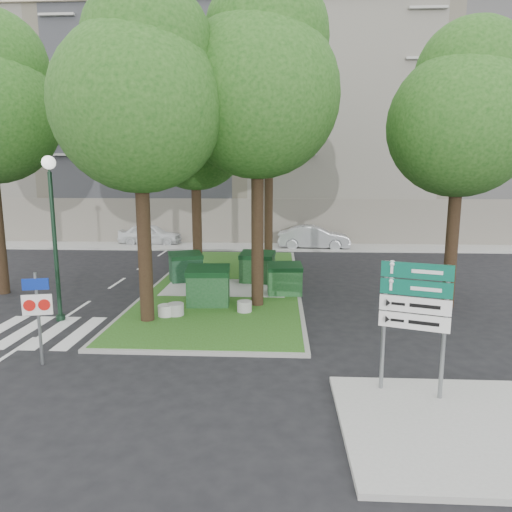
# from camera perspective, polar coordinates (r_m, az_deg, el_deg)

# --- Properties ---
(ground) EXTENTS (120.00, 120.00, 0.00)m
(ground) POSITION_cam_1_polar(r_m,az_deg,el_deg) (12.87, -9.99, -11.91)
(ground) COLOR black
(ground) RESTS_ON ground
(median_island) EXTENTS (6.00, 16.00, 0.12)m
(median_island) POSITION_cam_1_polar(r_m,az_deg,el_deg) (20.30, -3.56, -3.42)
(median_island) COLOR #284C15
(median_island) RESTS_ON ground
(median_kerb) EXTENTS (6.30, 16.30, 0.10)m
(median_kerb) POSITION_cam_1_polar(r_m,az_deg,el_deg) (20.31, -3.56, -3.44)
(median_kerb) COLOR gray
(median_kerb) RESTS_ON ground
(sidewalk_corner) EXTENTS (5.00, 4.00, 0.12)m
(sidewalk_corner) POSITION_cam_1_polar(r_m,az_deg,el_deg) (10.09, 25.59, -18.89)
(sidewalk_corner) COLOR #999993
(sidewalk_corner) RESTS_ON ground
(building_sidewalk) EXTENTS (42.00, 3.00, 0.12)m
(building_sidewalk) POSITION_cam_1_polar(r_m,az_deg,el_deg) (30.61, -2.25, 1.16)
(building_sidewalk) COLOR #999993
(building_sidewalk) RESTS_ON ground
(zebra_crossing) EXTENTS (5.00, 3.00, 0.01)m
(zebra_crossing) POSITION_cam_1_polar(r_m,az_deg,el_deg) (15.42, -22.57, -8.78)
(zebra_crossing) COLOR silver
(zebra_crossing) RESTS_ON ground
(apartment_building) EXTENTS (41.00, 12.00, 16.00)m
(apartment_building) POSITION_cam_1_polar(r_m,az_deg,el_deg) (37.86, -1.26, 14.92)
(apartment_building) COLOR #CAB297
(apartment_building) RESTS_ON ground
(tree_median_near_left) EXTENTS (5.20, 5.20, 10.53)m
(tree_median_near_left) POSITION_cam_1_polar(r_m,az_deg,el_deg) (15.00, -14.15, 19.50)
(tree_median_near_left) COLOR black
(tree_median_near_left) RESTS_ON ground
(tree_median_near_right) EXTENTS (5.60, 5.60, 11.46)m
(tree_median_near_right) POSITION_cam_1_polar(r_m,az_deg,el_deg) (16.50, 0.54, 21.25)
(tree_median_near_right) COLOR black
(tree_median_near_right) RESTS_ON ground
(tree_median_mid) EXTENTS (4.80, 4.80, 9.99)m
(tree_median_mid) POSITION_cam_1_polar(r_m,az_deg,el_deg) (21.12, -7.39, 15.94)
(tree_median_mid) COLOR black
(tree_median_mid) RESTS_ON ground
(tree_median_far) EXTENTS (5.80, 5.80, 11.93)m
(tree_median_far) POSITION_cam_1_polar(r_m,az_deg,el_deg) (23.94, 1.87, 18.54)
(tree_median_far) COLOR black
(tree_median_far) RESTS_ON ground
(tree_street_right) EXTENTS (5.00, 5.00, 10.06)m
(tree_street_right) POSITION_cam_1_polar(r_m,az_deg,el_deg) (17.96, 24.54, 16.22)
(tree_street_right) COLOR black
(tree_street_right) RESTS_ON ground
(dumpster_a) EXTENTS (1.69, 1.46, 1.32)m
(dumpster_a) POSITION_cam_1_polar(r_m,az_deg,el_deg) (20.59, -8.76, -1.36)
(dumpster_a) COLOR #0D321A
(dumpster_a) RESTS_ON median_island
(dumpster_b) EXTENTS (1.61, 1.17, 1.44)m
(dumpster_b) POSITION_cam_1_polar(r_m,az_deg,el_deg) (16.69, -5.98, -3.76)
(dumpster_b) COLOR #103916
(dumpster_b) RESTS_ON median_island
(dumpster_c) EXTENTS (1.62, 1.25, 1.38)m
(dumpster_c) POSITION_cam_1_polar(r_m,az_deg,el_deg) (20.11, 0.17, -1.42)
(dumpster_c) COLOR #0F3513
(dumpster_c) RESTS_ON median_island
(dumpster_d) EXTENTS (1.43, 1.06, 1.26)m
(dumpster_d) POSITION_cam_1_polar(r_m,az_deg,el_deg) (18.11, 3.59, -2.90)
(dumpster_d) COLOR #15461B
(dumpster_d) RESTS_ON median_island
(bollard_left) EXTENTS (0.52, 0.52, 0.37)m
(bollard_left) POSITION_cam_1_polar(r_m,az_deg,el_deg) (15.71, -11.21, -6.70)
(bollard_left) COLOR #B0B0AA
(bollard_left) RESTS_ON median_island
(bollard_right) EXTENTS (0.51, 0.51, 0.37)m
(bollard_right) POSITION_cam_1_polar(r_m,az_deg,el_deg) (15.91, -1.46, -6.30)
(bollard_right) COLOR #979692
(bollard_right) RESTS_ON median_island
(bollard_mid) EXTENTS (0.56, 0.56, 0.40)m
(bollard_mid) POSITION_cam_1_polar(r_m,az_deg,el_deg) (15.74, -10.01, -6.57)
(bollard_mid) COLOR gray
(bollard_mid) RESTS_ON median_island
(litter_bin) EXTENTS (0.36, 0.36, 0.62)m
(litter_bin) POSITION_cam_1_polar(r_m,az_deg,el_deg) (21.67, 4.03, -1.56)
(litter_bin) COLOR gold
(litter_bin) RESTS_ON median_island
(street_lamp) EXTENTS (0.43, 0.43, 5.39)m
(street_lamp) POSITION_cam_1_polar(r_m,az_deg,el_deg) (16.10, -24.04, 4.23)
(street_lamp) COLOR black
(street_lamp) RESTS_ON ground
(traffic_sign_pole) EXTENTS (0.71, 0.20, 2.41)m
(traffic_sign_pole) POSITION_cam_1_polar(r_m,az_deg,el_deg) (12.73, -25.63, -5.68)
(traffic_sign_pole) COLOR slate
(traffic_sign_pole) RESTS_ON ground
(directional_sign) EXTENTS (1.37, 0.51, 2.88)m
(directional_sign) POSITION_cam_1_polar(r_m,az_deg,el_deg) (10.20, 19.22, -6.14)
(directional_sign) COLOR slate
(directional_sign) RESTS_ON sidewalk_corner
(car_white) EXTENTS (4.39, 1.88, 1.48)m
(car_white) POSITION_cam_1_polar(r_m,az_deg,el_deg) (32.61, -13.05, 2.66)
(car_white) COLOR silver
(car_white) RESTS_ON ground
(car_silver) EXTENTS (4.76, 1.89, 1.54)m
(car_silver) POSITION_cam_1_polar(r_m,az_deg,el_deg) (30.18, 7.27, 2.32)
(car_silver) COLOR #A6AAAE
(car_silver) RESTS_ON ground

